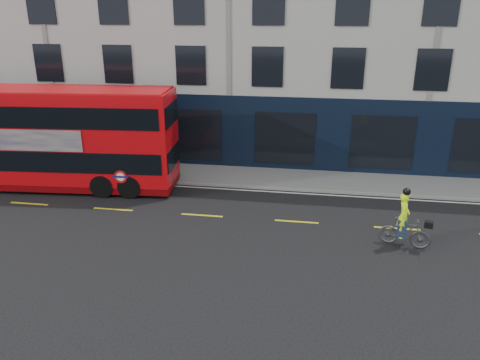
# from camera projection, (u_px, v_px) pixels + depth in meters

# --- Properties ---
(ground) EXTENTS (120.00, 120.00, 0.00)m
(ground) POSITION_uv_depth(u_px,v_px,m) (193.00, 231.00, 18.48)
(ground) COLOR black
(ground) RESTS_ON ground
(pavement) EXTENTS (60.00, 3.00, 0.12)m
(pavement) POSITION_uv_depth(u_px,v_px,m) (224.00, 175.00, 24.49)
(pavement) COLOR slate
(pavement) RESTS_ON ground
(kerb) EXTENTS (60.00, 0.12, 0.13)m
(kerb) POSITION_uv_depth(u_px,v_px,m) (219.00, 185.00, 23.10)
(kerb) COLOR gray
(kerb) RESTS_ON ground
(building_terrace) EXTENTS (50.00, 10.07, 15.00)m
(building_terrace) POSITION_uv_depth(u_px,v_px,m) (243.00, 23.00, 27.92)
(building_terrace) COLOR #AFADA5
(building_terrace) RESTS_ON ground
(road_edge_line) EXTENTS (58.00, 0.10, 0.01)m
(road_edge_line) POSITION_uv_depth(u_px,v_px,m) (217.00, 189.00, 22.84)
(road_edge_line) COLOR silver
(road_edge_line) RESTS_ON ground
(lane_dashes) EXTENTS (58.00, 0.12, 0.01)m
(lane_dashes) POSITION_uv_depth(u_px,v_px,m) (202.00, 215.00, 19.87)
(lane_dashes) COLOR gold
(lane_dashes) RESTS_ON ground
(bus) EXTENTS (12.13, 3.61, 4.82)m
(bus) POSITION_uv_depth(u_px,v_px,m) (51.00, 138.00, 22.34)
(bus) COLOR red
(bus) RESTS_ON ground
(cyclist) EXTENTS (1.91, 0.95, 2.27)m
(cyclist) POSITION_uv_depth(u_px,v_px,m) (404.00, 227.00, 17.07)
(cyclist) COLOR #45474A
(cyclist) RESTS_ON ground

